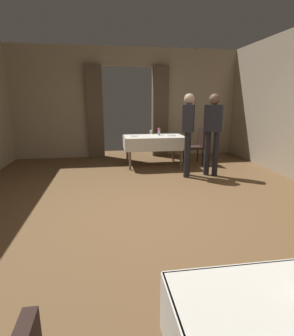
{
  "coord_description": "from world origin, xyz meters",
  "views": [
    {
      "loc": [
        -0.64,
        -3.53,
        1.57
      ],
      "look_at": [
        -0.03,
        0.43,
        0.56
      ],
      "focal_mm": 28.35,
      "sensor_mm": 36.0,
      "label": 1
    }
  ],
  "objects_px": {
    "chair_mid_right": "(197,144)",
    "dining_table_mid": "(153,139)",
    "flower_vase_mid": "(159,131)",
    "person_waiter_by_doorway": "(188,128)",
    "glass_mid_d": "(151,132)",
    "person_diner_standing_aside": "(213,128)",
    "plate_mid_b": "(134,136)",
    "plate_mid_c": "(171,135)"
  },
  "relations": [
    {
      "from": "dining_table_mid",
      "to": "flower_vase_mid",
      "type": "bearing_deg",
      "value": -10.76
    },
    {
      "from": "flower_vase_mid",
      "to": "dining_table_mid",
      "type": "bearing_deg",
      "value": 169.24
    },
    {
      "from": "plate_mid_c",
      "to": "glass_mid_d",
      "type": "xyz_separation_m",
      "value": [
        -0.43,
        0.43,
        0.04
      ]
    },
    {
      "from": "chair_mid_right",
      "to": "glass_mid_d",
      "type": "bearing_deg",
      "value": 162.61
    },
    {
      "from": "plate_mid_b",
      "to": "person_diner_standing_aside",
      "type": "xyz_separation_m",
      "value": [
        1.56,
        -1.04,
        0.27
      ]
    },
    {
      "from": "glass_mid_d",
      "to": "chair_mid_right",
      "type": "bearing_deg",
      "value": -17.39
    },
    {
      "from": "plate_mid_b",
      "to": "glass_mid_d",
      "type": "distance_m",
      "value": 0.63
    },
    {
      "from": "chair_mid_right",
      "to": "dining_table_mid",
      "type": "bearing_deg",
      "value": 179.96
    },
    {
      "from": "chair_mid_right",
      "to": "glass_mid_d",
      "type": "xyz_separation_m",
      "value": [
        -1.12,
        0.35,
        0.28
      ]
    },
    {
      "from": "chair_mid_right",
      "to": "glass_mid_d",
      "type": "height_order",
      "value": "chair_mid_right"
    },
    {
      "from": "plate_mid_c",
      "to": "glass_mid_d",
      "type": "bearing_deg",
      "value": 135.43
    },
    {
      "from": "flower_vase_mid",
      "to": "plate_mid_c",
      "type": "height_order",
      "value": "flower_vase_mid"
    },
    {
      "from": "plate_mid_b",
      "to": "flower_vase_mid",
      "type": "bearing_deg",
      "value": 2.5
    },
    {
      "from": "person_diner_standing_aside",
      "to": "plate_mid_c",
      "type": "bearing_deg",
      "value": 121.99
    },
    {
      "from": "flower_vase_mid",
      "to": "plate_mid_c",
      "type": "bearing_deg",
      "value": -10.03
    },
    {
      "from": "dining_table_mid",
      "to": "plate_mid_b",
      "type": "xyz_separation_m",
      "value": [
        -0.49,
        -0.05,
        0.1
      ]
    },
    {
      "from": "dining_table_mid",
      "to": "flower_vase_mid",
      "type": "height_order",
      "value": "flower_vase_mid"
    },
    {
      "from": "person_diner_standing_aside",
      "to": "dining_table_mid",
      "type": "bearing_deg",
      "value": 134.3
    },
    {
      "from": "plate_mid_b",
      "to": "person_waiter_by_doorway",
      "type": "height_order",
      "value": "person_waiter_by_doorway"
    },
    {
      "from": "flower_vase_mid",
      "to": "person_diner_standing_aside",
      "type": "height_order",
      "value": "person_diner_standing_aside"
    },
    {
      "from": "flower_vase_mid",
      "to": "person_waiter_by_doorway",
      "type": "relative_size",
      "value": 0.11
    },
    {
      "from": "plate_mid_b",
      "to": "glass_mid_d",
      "type": "bearing_deg",
      "value": 39.62
    },
    {
      "from": "plate_mid_c",
      "to": "plate_mid_b",
      "type": "bearing_deg",
      "value": 178.42
    },
    {
      "from": "glass_mid_d",
      "to": "person_waiter_by_doorway",
      "type": "height_order",
      "value": "person_waiter_by_doorway"
    },
    {
      "from": "plate_mid_c",
      "to": "person_diner_standing_aside",
      "type": "distance_m",
      "value": 1.23
    },
    {
      "from": "flower_vase_mid",
      "to": "person_waiter_by_doorway",
      "type": "xyz_separation_m",
      "value": [
        0.41,
        -1.05,
        0.17
      ]
    },
    {
      "from": "plate_mid_b",
      "to": "dining_table_mid",
      "type": "bearing_deg",
      "value": 6.23
    },
    {
      "from": "plate_mid_b",
      "to": "person_diner_standing_aside",
      "type": "relative_size",
      "value": 0.11
    },
    {
      "from": "person_waiter_by_doorway",
      "to": "person_diner_standing_aside",
      "type": "bearing_deg",
      "value": -2.61
    },
    {
      "from": "dining_table_mid",
      "to": "glass_mid_d",
      "type": "height_order",
      "value": "glass_mid_d"
    },
    {
      "from": "chair_mid_right",
      "to": "person_diner_standing_aside",
      "type": "height_order",
      "value": "person_diner_standing_aside"
    },
    {
      "from": "dining_table_mid",
      "to": "flower_vase_mid",
      "type": "relative_size",
      "value": 7.87
    },
    {
      "from": "chair_mid_right",
      "to": "plate_mid_c",
      "type": "height_order",
      "value": "chair_mid_right"
    },
    {
      "from": "glass_mid_d",
      "to": "person_diner_standing_aside",
      "type": "distance_m",
      "value": 1.81
    },
    {
      "from": "chair_mid_right",
      "to": "plate_mid_c",
      "type": "relative_size",
      "value": 4.12
    },
    {
      "from": "glass_mid_d",
      "to": "plate_mid_c",
      "type": "bearing_deg",
      "value": -44.57
    },
    {
      "from": "flower_vase_mid",
      "to": "person_diner_standing_aside",
      "type": "xyz_separation_m",
      "value": [
        0.93,
        -1.07,
        0.17
      ]
    },
    {
      "from": "chair_mid_right",
      "to": "person_waiter_by_doorway",
      "type": "distance_m",
      "value": 1.32
    },
    {
      "from": "glass_mid_d",
      "to": "flower_vase_mid",
      "type": "bearing_deg",
      "value": -69.99
    },
    {
      "from": "flower_vase_mid",
      "to": "person_waiter_by_doorway",
      "type": "height_order",
      "value": "person_waiter_by_doorway"
    },
    {
      "from": "dining_table_mid",
      "to": "chair_mid_right",
      "type": "xyz_separation_m",
      "value": [
        1.12,
        -0.0,
        -0.14
      ]
    },
    {
      "from": "chair_mid_right",
      "to": "plate_mid_c",
      "type": "xyz_separation_m",
      "value": [
        -0.68,
        -0.08,
        0.24
      ]
    }
  ]
}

